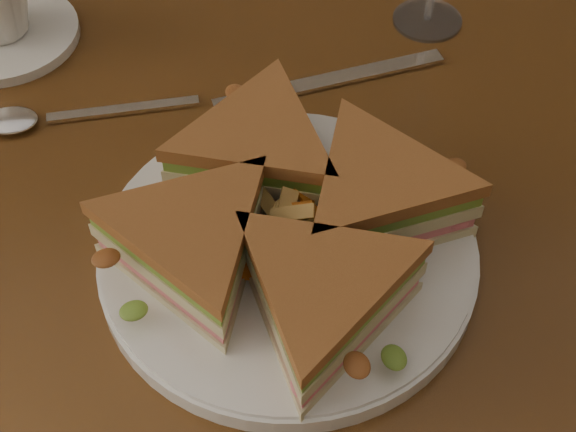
{
  "coord_description": "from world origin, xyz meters",
  "views": [
    {
      "loc": [
        0.03,
        -0.42,
        1.23
      ],
      "look_at": [
        0.05,
        -0.07,
        0.8
      ],
      "focal_mm": 50.0,
      "sensor_mm": 36.0,
      "label": 1
    }
  ],
  "objects_px": {
    "sandwich_wedges": "(288,221)",
    "saucer": "(4,35)",
    "plate": "(288,252)",
    "spoon": "(38,119)",
    "table": "(223,263)",
    "knife": "(322,83)"
  },
  "relations": [
    {
      "from": "plate",
      "to": "table",
      "type": "bearing_deg",
      "value": 126.56
    },
    {
      "from": "sandwich_wedges",
      "to": "spoon",
      "type": "bearing_deg",
      "value": 142.04
    },
    {
      "from": "plate",
      "to": "sandwich_wedges",
      "type": "xyz_separation_m",
      "value": [
        0.0,
        -0.0,
        0.04
      ]
    },
    {
      "from": "table",
      "to": "saucer",
      "type": "bearing_deg",
      "value": 134.09
    },
    {
      "from": "sandwich_wedges",
      "to": "saucer",
      "type": "xyz_separation_m",
      "value": [
        -0.25,
        0.27,
        -0.04
      ]
    },
    {
      "from": "spoon",
      "to": "knife",
      "type": "bearing_deg",
      "value": 1.09
    },
    {
      "from": "spoon",
      "to": "saucer",
      "type": "xyz_separation_m",
      "value": [
        -0.05,
        0.12,
        0.0
      ]
    },
    {
      "from": "plate",
      "to": "spoon",
      "type": "distance_m",
      "value": 0.26
    },
    {
      "from": "plate",
      "to": "saucer",
      "type": "relative_size",
      "value": 1.96
    },
    {
      "from": "saucer",
      "to": "sandwich_wedges",
      "type": "bearing_deg",
      "value": -47.72
    },
    {
      "from": "knife",
      "to": "saucer",
      "type": "bearing_deg",
      "value": 149.69
    },
    {
      "from": "table",
      "to": "saucer",
      "type": "height_order",
      "value": "saucer"
    },
    {
      "from": "spoon",
      "to": "saucer",
      "type": "distance_m",
      "value": 0.12
    },
    {
      "from": "spoon",
      "to": "sandwich_wedges",
      "type": "bearing_deg",
      "value": -44.22
    },
    {
      "from": "sandwich_wedges",
      "to": "plate",
      "type": "bearing_deg",
      "value": 116.57
    },
    {
      "from": "plate",
      "to": "spoon",
      "type": "xyz_separation_m",
      "value": [
        -0.2,
        0.16,
        -0.0
      ]
    },
    {
      "from": "table",
      "to": "knife",
      "type": "relative_size",
      "value": 5.67
    },
    {
      "from": "sandwich_wedges",
      "to": "spoon",
      "type": "xyz_separation_m",
      "value": [
        -0.2,
        0.16,
        -0.04
      ]
    },
    {
      "from": "spoon",
      "to": "knife",
      "type": "height_order",
      "value": "spoon"
    },
    {
      "from": "table",
      "to": "sandwich_wedges",
      "type": "xyz_separation_m",
      "value": [
        0.05,
        -0.07,
        0.14
      ]
    },
    {
      "from": "plate",
      "to": "knife",
      "type": "relative_size",
      "value": 1.3
    },
    {
      "from": "sandwich_wedges",
      "to": "saucer",
      "type": "bearing_deg",
      "value": 132.28
    }
  ]
}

